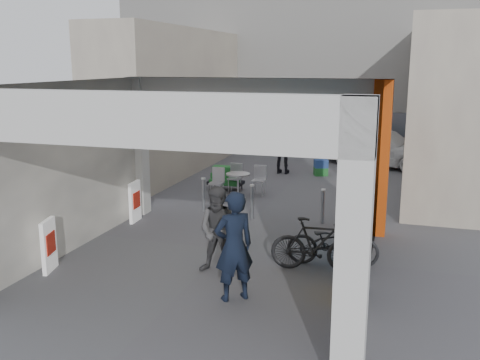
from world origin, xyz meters
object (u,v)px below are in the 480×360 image
(man_back_turned, at_px, (219,230))
(man_crates, at_px, (283,147))
(bicycle_front, at_px, (333,243))
(cafe_set, at_px, (237,185))
(man_elderly, at_px, (354,206))
(bicycle_rear, at_px, (317,245))
(man_with_dog, at_px, (234,246))
(produce_stand, at_px, (226,181))
(border_collie, at_px, (235,235))
(white_van, at_px, (381,147))

(man_back_turned, distance_m, man_crates, 9.29)
(bicycle_front, bearing_deg, cafe_set, 29.49)
(man_elderly, relative_size, bicycle_rear, 0.91)
(man_with_dog, xyz_separation_m, bicycle_rear, (1.10, 1.63, -0.40))
(man_with_dog, distance_m, man_back_turned, 1.20)
(cafe_set, distance_m, bicycle_front, 5.87)
(cafe_set, distance_m, bicycle_rear, 6.03)
(produce_stand, relative_size, man_back_turned, 0.65)
(bicycle_front, height_order, bicycle_rear, bicycle_rear)
(man_crates, height_order, bicycle_rear, man_crates)
(man_back_turned, bearing_deg, man_crates, 90.07)
(bicycle_rear, bearing_deg, man_crates, 11.80)
(border_collie, distance_m, bicycle_front, 2.18)
(man_crates, bearing_deg, white_van, -139.19)
(man_with_dog, height_order, man_elderly, man_with_dog)
(cafe_set, distance_m, man_back_turned, 5.93)
(cafe_set, bearing_deg, man_with_dog, -72.81)
(white_van, bearing_deg, man_crates, 149.56)
(man_with_dog, bearing_deg, man_elderly, -153.75)
(man_elderly, bearing_deg, bicycle_front, -91.56)
(produce_stand, xyz_separation_m, border_collie, (1.88, -4.90, -0.03))
(white_van, bearing_deg, man_back_turned, -169.53)
(man_back_turned, bearing_deg, border_collie, 90.67)
(man_back_turned, relative_size, bicycle_front, 0.93)
(man_elderly, height_order, man_crates, man_crates)
(produce_stand, bearing_deg, cafe_set, -54.77)
(border_collie, relative_size, bicycle_rear, 0.37)
(man_crates, height_order, bicycle_front, man_crates)
(man_back_turned, distance_m, white_van, 11.97)
(man_back_turned, bearing_deg, man_elderly, 44.02)
(border_collie, relative_size, man_crates, 0.34)
(cafe_set, relative_size, bicycle_rear, 0.84)
(cafe_set, relative_size, man_with_dog, 0.78)
(man_back_turned, xyz_separation_m, white_van, (2.33, 11.74, -0.09))
(man_elderly, xyz_separation_m, man_crates, (-3.09, 6.67, 0.16))
(cafe_set, height_order, man_elderly, man_elderly)
(produce_stand, distance_m, man_back_turned, 6.67)
(man_with_dog, bearing_deg, man_crates, -121.56)
(man_elderly, distance_m, bicycle_front, 1.65)
(border_collie, height_order, man_with_dog, man_with_dog)
(cafe_set, relative_size, man_back_turned, 0.88)
(produce_stand, xyz_separation_m, white_van, (4.36, 5.41, 0.46))
(man_with_dog, relative_size, man_back_turned, 1.12)
(cafe_set, relative_size, produce_stand, 1.35)
(man_back_turned, height_order, man_crates, man_crates)
(white_van, bearing_deg, bicycle_rear, -161.47)
(border_collie, bearing_deg, bicycle_front, -21.64)
(bicycle_rear, xyz_separation_m, white_van, (0.61, 11.14, 0.22))
(produce_stand, relative_size, bicycle_rear, 0.62)
(border_collie, height_order, bicycle_front, bicycle_front)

